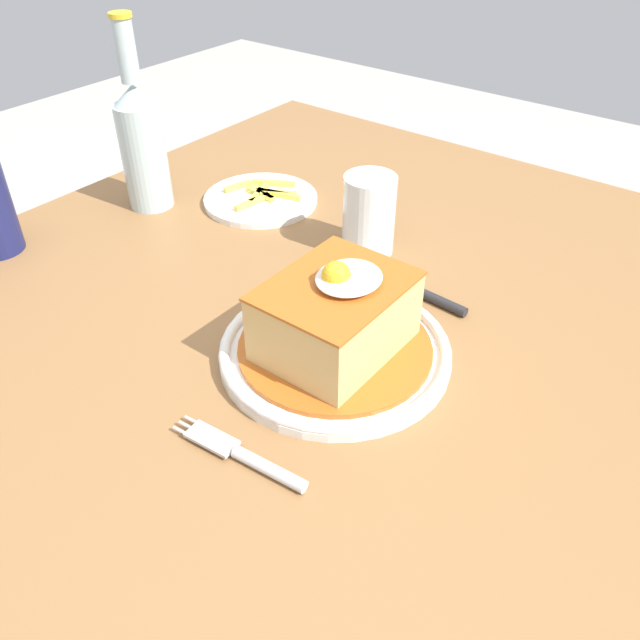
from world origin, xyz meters
TOP-DOWN VIEW (x-y plane):
  - dining_table at (0.00, 0.00)m, footprint 1.18×1.05m
  - main_plate at (-0.01, -0.03)m, footprint 0.25×0.25m
  - sandwich_meal at (-0.01, -0.03)m, footprint 0.21×0.21m
  - fork at (-0.17, -0.06)m, footprint 0.03×0.14m
  - knife at (0.14, -0.05)m, footprint 0.03×0.17m
  - beer_bottle_clear at (0.11, 0.39)m, footprint 0.06×0.06m
  - drinking_glass at (0.19, 0.07)m, footprint 0.07×0.07m
  - side_plate_fries at (0.21, 0.27)m, footprint 0.17×0.17m

SIDE VIEW (x-z plane):
  - dining_table at x=0.00m, z-range 0.26..0.99m
  - side_plate_fries at x=0.21m, z-range 0.72..0.74m
  - knife at x=0.14m, z-range 0.72..0.74m
  - fork at x=-0.17m, z-range 0.72..0.74m
  - main_plate at x=-0.01m, z-range 0.72..0.74m
  - drinking_glass at x=0.19m, z-range 0.72..0.82m
  - sandwich_meal at x=-0.01m, z-range 0.72..0.83m
  - beer_bottle_clear at x=0.11m, z-range 0.69..0.96m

